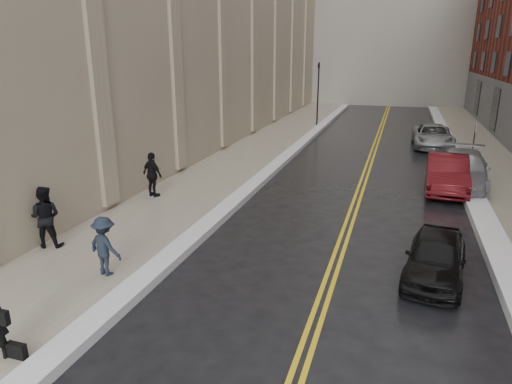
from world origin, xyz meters
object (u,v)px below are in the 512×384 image
Objects in this scene: car_silver_far at (433,136)px; pedestrian_c at (153,175)px; car_black at (436,257)px; car_maroon at (447,173)px; pedestrian_b at (105,246)px; car_silver_near at (461,170)px; pedestrian_a at (45,217)px.

car_silver_far is 19.34m from pedestrian_c.
car_maroon is (0.94, 9.06, 0.17)m from car_black.
car_maroon is at bearing -134.83° from pedestrian_c.
pedestrian_c is at bearing 167.99° from car_black.
car_black is 8.96m from pedestrian_b.
car_maroon is at bearing -127.67° from car_silver_near.
pedestrian_a reaches higher than pedestrian_c.
pedestrian_a is at bearing -121.83° from car_silver_far.
car_silver_near is (1.60, 9.74, 0.18)m from car_black.
car_silver_far is (-0.10, 10.20, -0.07)m from car_maroon.
pedestrian_c is (-10.87, 3.87, 0.46)m from car_black.
pedestrian_b is 0.88× the size of pedestrian_c.
car_silver_near is 2.99× the size of pedestrian_c.
pedestrian_a is at bearing 106.00° from pedestrian_c.
car_maroon is 16.36m from pedestrian_a.
car_silver_near reaches higher than car_black.
car_maroon is 10.21m from car_silver_far.
pedestrian_b is at bearing 130.97° from pedestrian_c.
pedestrian_c is at bearing -128.80° from car_silver_far.
pedestrian_c is (-11.71, -15.39, 0.36)m from car_silver_far.
car_silver_near is at bearing 48.13° from car_maroon.
car_silver_near reaches higher than car_silver_far.
pedestrian_a is 5.58m from pedestrian_c.
car_maroon is at bearing -90.99° from car_silver_far.
pedestrian_b reaches higher than car_silver_far.
car_maroon is 12.90m from pedestrian_c.
car_maroon is at bearing -157.89° from pedestrian_a.
pedestrian_c is (-11.81, -5.19, 0.29)m from car_maroon.
pedestrian_a reaches higher than car_silver_near.
pedestrian_c reaches higher than car_silver_far.
pedestrian_b is (2.88, -1.06, -0.15)m from pedestrian_a.
pedestrian_a is (-11.40, -1.69, 0.49)m from car_black.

